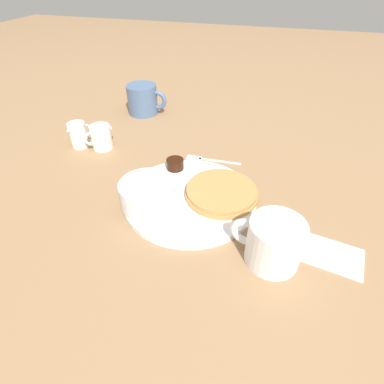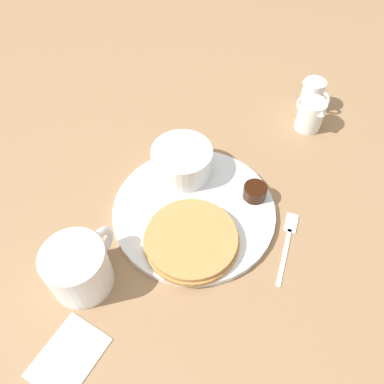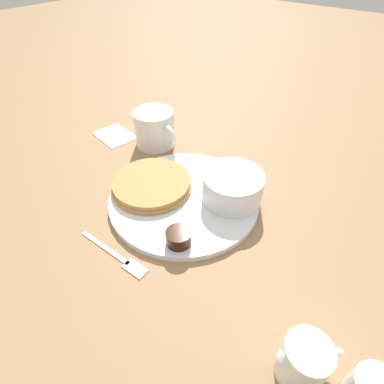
# 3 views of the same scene
# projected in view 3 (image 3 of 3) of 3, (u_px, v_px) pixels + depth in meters

# --- Properties ---
(ground_plane) EXTENTS (4.00, 4.00, 0.00)m
(ground_plane) POSITION_uv_depth(u_px,v_px,m) (184.00, 201.00, 0.57)
(ground_plane) COLOR #93704C
(plate) EXTENTS (0.28, 0.28, 0.01)m
(plate) POSITION_uv_depth(u_px,v_px,m) (184.00, 198.00, 0.56)
(plate) COLOR white
(plate) RESTS_ON ground_plane
(pancake_stack) EXTENTS (0.15, 0.15, 0.02)m
(pancake_stack) POSITION_uv_depth(u_px,v_px,m) (152.00, 184.00, 0.57)
(pancake_stack) COLOR #B78447
(pancake_stack) RESTS_ON plate
(bowl) EXTENTS (0.11, 0.11, 0.05)m
(bowl) POSITION_uv_depth(u_px,v_px,m) (233.00, 186.00, 0.54)
(bowl) COLOR white
(bowl) RESTS_ON plate
(syrup_cup) EXTENTS (0.04, 0.04, 0.02)m
(syrup_cup) POSITION_uv_depth(u_px,v_px,m) (179.00, 237.00, 0.47)
(syrup_cup) COLOR black
(syrup_cup) RESTS_ON plate
(butter_ramekin) EXTENTS (0.05, 0.05, 0.04)m
(butter_ramekin) POSITION_uv_depth(u_px,v_px,m) (241.00, 198.00, 0.53)
(butter_ramekin) COLOR white
(butter_ramekin) RESTS_ON plate
(coffee_mug) EXTENTS (0.12, 0.09, 0.08)m
(coffee_mug) POSITION_uv_depth(u_px,v_px,m) (155.00, 129.00, 0.69)
(coffee_mug) COLOR white
(coffee_mug) RESTS_ON ground_plane
(creamer_pitcher_near) EXTENTS (0.06, 0.06, 0.07)m
(creamer_pitcher_near) POSITION_uv_depth(u_px,v_px,m) (304.00, 361.00, 0.33)
(creamer_pitcher_near) COLOR white
(creamer_pitcher_near) RESTS_ON ground_plane
(fork) EXTENTS (0.14, 0.02, 0.00)m
(fork) POSITION_uv_depth(u_px,v_px,m) (119.00, 257.00, 0.47)
(fork) COLOR silver
(fork) RESTS_ON ground_plane
(napkin) EXTENTS (0.11, 0.09, 0.00)m
(napkin) POSITION_uv_depth(u_px,v_px,m) (115.00, 135.00, 0.74)
(napkin) COLOR white
(napkin) RESTS_ON ground_plane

